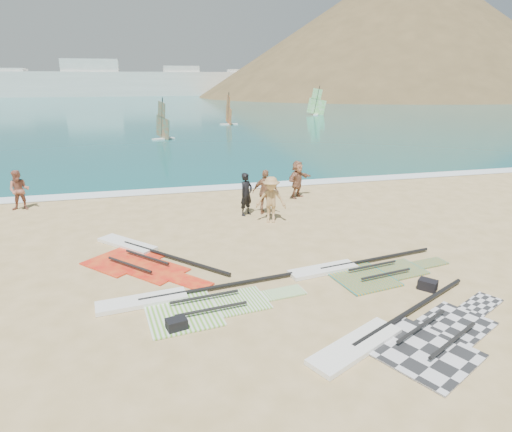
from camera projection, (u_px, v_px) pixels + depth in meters
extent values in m
plane|color=tan|center=(286.00, 293.00, 11.87)|extent=(300.00, 300.00, 0.00)
cube|color=#0C4F58|center=(155.00, 98.00, 133.71)|extent=(300.00, 240.00, 0.06)
cube|color=white|center=(216.00, 189.00, 23.22)|extent=(300.00, 1.20, 0.04)
cube|color=white|center=(92.00, 84.00, 144.41)|extent=(160.00, 8.00, 8.00)
cube|color=white|center=(11.00, 83.00, 138.42)|extent=(10.00, 7.00, 9.00)
cube|color=white|center=(92.00, 78.00, 143.80)|extent=(18.00, 7.00, 12.00)
cube|color=white|center=(182.00, 81.00, 151.12)|extent=(12.00, 7.00, 10.00)
cube|color=white|center=(250.00, 82.00, 157.12)|extent=(16.00, 7.00, 9.00)
cube|color=white|center=(302.00, 79.00, 161.49)|extent=(10.00, 7.00, 11.00)
cone|color=brown|center=(400.00, 96.00, 151.73)|extent=(143.00, 143.00, 45.00)
cone|color=brown|center=(465.00, 94.00, 169.14)|extent=(70.00, 70.00, 28.00)
cube|color=#28282A|center=(419.00, 351.00, 9.32)|extent=(2.68, 2.78, 0.04)
cube|color=#28282A|center=(456.00, 323.00, 10.38)|extent=(1.96, 1.92, 0.04)
cube|color=#28282A|center=(481.00, 304.00, 11.25)|extent=(1.44, 1.15, 0.04)
cylinder|color=black|center=(413.00, 309.00, 10.86)|extent=(4.48, 2.29, 0.12)
cylinder|color=black|center=(422.00, 326.00, 10.02)|extent=(1.87, 0.98, 0.09)
cylinder|color=black|center=(453.00, 340.00, 9.47)|extent=(1.87, 0.98, 0.09)
cube|color=white|center=(356.00, 346.00, 9.41)|extent=(2.62, 1.76, 0.12)
cube|color=#64B129|center=(182.00, 312.00, 10.85)|extent=(1.99, 2.16, 0.04)
cube|color=#64B129|center=(240.00, 301.00, 11.40)|extent=(1.52, 1.44, 0.04)
cube|color=#64B129|center=(284.00, 293.00, 11.84)|extent=(1.24, 0.73, 0.04)
cylinder|color=black|center=(220.00, 286.00, 12.05)|extent=(4.48, 0.68, 0.11)
cylinder|color=black|center=(205.00, 297.00, 11.35)|extent=(1.85, 0.31, 0.08)
cylinder|color=black|center=(212.00, 309.00, 10.74)|extent=(1.85, 0.31, 0.08)
cube|color=white|center=(142.00, 301.00, 11.31)|extent=(2.41, 0.93, 0.12)
cube|color=orange|center=(361.00, 277.00, 12.76)|extent=(1.91, 2.06, 0.04)
cube|color=orange|center=(400.00, 269.00, 13.31)|extent=(1.45, 1.37, 0.04)
cube|color=orange|center=(430.00, 263.00, 13.75)|extent=(1.17, 0.71, 0.04)
cylinder|color=black|center=(376.00, 259.00, 13.91)|extent=(4.18, 0.74, 0.10)
cylinder|color=black|center=(372.00, 266.00, 13.24)|extent=(1.73, 0.34, 0.07)
cylinder|color=black|center=(386.00, 274.00, 12.68)|extent=(1.73, 0.34, 0.07)
cube|color=white|center=(323.00, 270.00, 13.17)|extent=(2.26, 0.92, 0.12)
cube|color=red|center=(124.00, 260.00, 14.02)|extent=(2.75, 2.74, 0.04)
cube|color=red|center=(159.00, 272.00, 13.15)|extent=(1.95, 1.95, 0.04)
cube|color=red|center=(192.00, 282.00, 12.45)|extent=(1.28, 1.32, 0.04)
cylinder|color=black|center=(173.00, 257.00, 14.02)|extent=(3.23, 3.57, 0.11)
cylinder|color=black|center=(147.00, 257.00, 13.88)|extent=(1.36, 1.50, 0.08)
cylinder|color=black|center=(129.00, 265.00, 13.31)|extent=(1.36, 1.50, 0.08)
cube|color=white|center=(127.00, 244.00, 15.22)|extent=(2.14, 2.27, 0.12)
cube|color=black|center=(177.00, 325.00, 10.08)|extent=(0.54, 0.44, 0.30)
cube|color=black|center=(428.00, 285.00, 12.04)|extent=(0.58, 0.59, 0.29)
imported|color=black|center=(246.00, 194.00, 18.43)|extent=(0.81, 0.76, 1.87)
imported|color=#9F5D4A|center=(19.00, 190.00, 19.19)|extent=(0.91, 0.72, 1.82)
imported|color=tan|center=(271.00, 200.00, 17.51)|extent=(1.41, 1.08, 1.92)
imported|color=#966445|center=(266.00, 192.00, 18.53)|extent=(1.25, 0.95, 1.98)
imported|color=#9D684B|center=(297.00, 179.00, 21.20)|extent=(1.73, 1.45, 1.86)
cube|color=white|center=(163.00, 139.00, 41.88)|extent=(2.28, 1.58, 0.13)
cube|color=#E04514|center=(163.00, 128.00, 41.55)|extent=(1.28, 2.46, 2.42)
cube|color=#E04514|center=(162.00, 110.00, 41.04)|extent=(0.74, 1.40, 1.68)
cylinder|color=black|center=(162.00, 118.00, 41.27)|extent=(0.43, 0.73, 3.85)
cube|color=white|center=(229.00, 124.00, 55.39)|extent=(2.32, 0.85, 0.13)
cube|color=red|center=(229.00, 115.00, 55.06)|extent=(0.29, 2.79, 2.48)
cube|color=red|center=(228.00, 102.00, 54.53)|extent=(0.19, 1.57, 1.72)
cylinder|color=black|center=(228.00, 108.00, 54.77)|extent=(0.16, 0.79, 3.94)
cube|color=white|center=(316.00, 114.00, 70.41)|extent=(1.83, 2.66, 0.15)
cube|color=#3ACC19|center=(317.00, 107.00, 70.03)|extent=(2.88, 1.46, 2.83)
cube|color=#3ACC19|center=(317.00, 94.00, 69.43)|extent=(1.63, 0.85, 1.96)
cylinder|color=black|center=(317.00, 100.00, 69.70)|extent=(0.85, 0.49, 4.49)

